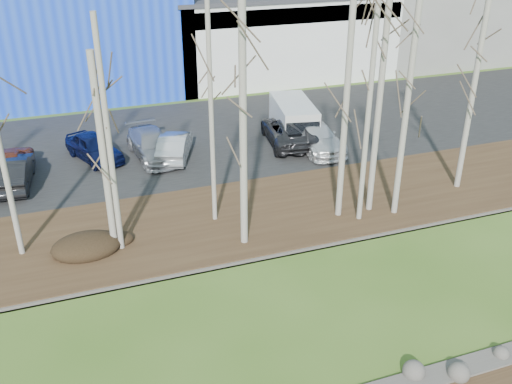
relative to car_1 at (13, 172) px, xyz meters
name	(u,v)px	position (x,y,z in m)	size (l,w,h in m)	color
river	(277,320)	(8.58, -14.15, -0.90)	(80.00, 8.00, 0.90)	black
far_bank_rocks	(239,259)	(8.58, -10.05, -0.90)	(80.00, 0.80, 0.46)	#47423D
far_bank	(217,221)	(8.58, -6.85, -0.82)	(80.00, 7.00, 0.15)	#382616
parking_lot	(168,141)	(8.58, 3.65, -0.83)	(80.00, 14.00, 0.14)	black
building_blue	(46,37)	(2.58, 17.65, 3.26)	(20.40, 12.24, 8.30)	blue
building_white	(270,31)	(20.58, 17.63, 2.51)	(18.36, 12.24, 6.80)	silver
building_grey	(429,18)	(36.58, 17.65, 2.76)	(14.28, 12.24, 7.30)	slate
dirt_mound	(86,245)	(2.84, -7.62, -0.47)	(2.81, 1.98, 0.55)	black
birch_2	(104,156)	(3.96, -7.65, 3.31)	(0.28, 0.28, 8.11)	#AFAA9D
birch_3	(109,141)	(4.21, -7.81, 3.97)	(0.23, 0.23, 9.43)	#AFAA9D
birch_4	(243,127)	(9.14, -9.06, 4.33)	(0.29, 0.29, 10.15)	#AFAA9D
birch_5	(211,119)	(8.53, -6.75, 3.99)	(0.20, 0.20, 9.48)	#AFAA9D
birch_6	(368,116)	(14.67, -8.91, 4.10)	(0.22, 0.22, 9.69)	#AFAA9D
birch_7	(406,111)	(16.49, -8.94, 4.10)	(0.27, 0.27, 9.70)	#AFAA9D
birch_8	(379,104)	(15.55, -8.27, 4.32)	(0.27, 0.27, 10.14)	#AFAA9D
birch_9	(474,88)	(20.98, -7.62, 4.30)	(0.27, 0.27, 10.09)	#AFAA9D
birch_10	(346,108)	(13.95, -8.27, 4.32)	(0.27, 0.27, 10.14)	#AFAA9D
car_1	(13,172)	(0.00, 0.00, 0.00)	(1.61, 4.61, 1.52)	black
car_2	(9,163)	(-0.26, 1.64, -0.11)	(2.14, 4.64, 1.29)	#8D3511
car_3	(153,145)	(7.26, 1.32, -0.01)	(2.09, 5.15, 1.49)	gray
car_4	(94,147)	(4.14, 2.11, -0.02)	(1.75, 4.35, 1.48)	#0C1441
car_5	(175,146)	(8.40, 0.84, -0.04)	(1.52, 4.36, 1.44)	#B9B9BB
car_6	(289,131)	(15.25, 0.73, 0.01)	(2.56, 5.56, 1.55)	#2A2A2D
car_7	(314,136)	(16.32, -0.55, 0.02)	(2.17, 5.35, 1.55)	silver
van_white	(294,120)	(15.94, 1.52, 0.33)	(2.97, 5.29, 2.18)	white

